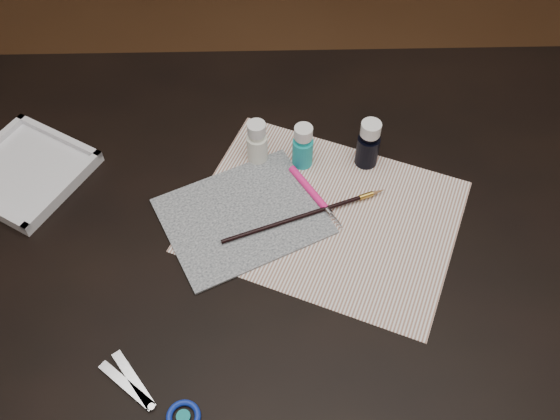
{
  "coord_description": "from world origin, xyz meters",
  "views": [
    {
      "loc": [
        -0.01,
        -0.59,
        1.59
      ],
      "look_at": [
        0.0,
        0.0,
        0.8
      ],
      "focal_mm": 40.0,
      "sensor_mm": 36.0,
      "label": 1
    }
  ],
  "objects_px": {
    "paint_bottle_cyan": "(303,146)",
    "scissors": "(140,402)",
    "paper": "(325,216)",
    "paint_bottle_navy": "(368,144)",
    "canvas": "(243,216)",
    "paint_bottle_white": "(257,142)",
    "palette_tray": "(25,171)"
  },
  "relations": [
    {
      "from": "paint_bottle_cyan",
      "to": "scissors",
      "type": "distance_m",
      "value": 0.49
    },
    {
      "from": "paper",
      "to": "scissors",
      "type": "bearing_deg",
      "value": -131.32
    },
    {
      "from": "scissors",
      "to": "paint_bottle_navy",
      "type": "bearing_deg",
      "value": -89.91
    },
    {
      "from": "canvas",
      "to": "paint_bottle_cyan",
      "type": "distance_m",
      "value": 0.16
    },
    {
      "from": "paper",
      "to": "paint_bottle_navy",
      "type": "height_order",
      "value": "paint_bottle_navy"
    },
    {
      "from": "paint_bottle_white",
      "to": "palette_tray",
      "type": "height_order",
      "value": "paint_bottle_white"
    },
    {
      "from": "paper",
      "to": "palette_tray",
      "type": "relative_size",
      "value": 2.22
    },
    {
      "from": "scissors",
      "to": "palette_tray",
      "type": "xyz_separation_m",
      "value": [
        -0.24,
        0.41,
        0.01
      ]
    },
    {
      "from": "canvas",
      "to": "scissors",
      "type": "xyz_separation_m",
      "value": [
        -0.13,
        -0.31,
        0.0
      ]
    },
    {
      "from": "paper",
      "to": "paint_bottle_white",
      "type": "xyz_separation_m",
      "value": [
        -0.11,
        0.13,
        0.04
      ]
    },
    {
      "from": "canvas",
      "to": "paint_bottle_cyan",
      "type": "bearing_deg",
      "value": 48.3
    },
    {
      "from": "canvas",
      "to": "paint_bottle_navy",
      "type": "height_order",
      "value": "paint_bottle_navy"
    },
    {
      "from": "paper",
      "to": "canvas",
      "type": "distance_m",
      "value": 0.14
    },
    {
      "from": "canvas",
      "to": "scissors",
      "type": "distance_m",
      "value": 0.34
    },
    {
      "from": "paper",
      "to": "paint_bottle_navy",
      "type": "bearing_deg",
      "value": 55.96
    },
    {
      "from": "paper",
      "to": "paint_bottle_cyan",
      "type": "relative_size",
      "value": 4.8
    },
    {
      "from": "paint_bottle_white",
      "to": "paint_bottle_cyan",
      "type": "height_order",
      "value": "same"
    },
    {
      "from": "paper",
      "to": "scissors",
      "type": "xyz_separation_m",
      "value": [
        -0.27,
        -0.31,
        0.0
      ]
    },
    {
      "from": "paint_bottle_navy",
      "to": "scissors",
      "type": "xyz_separation_m",
      "value": [
        -0.35,
        -0.43,
        -0.04
      ]
    },
    {
      "from": "canvas",
      "to": "paint_bottle_navy",
      "type": "relative_size",
      "value": 2.63
    },
    {
      "from": "paint_bottle_navy",
      "to": "scissors",
      "type": "bearing_deg",
      "value": -129.46
    },
    {
      "from": "paper",
      "to": "paint_bottle_cyan",
      "type": "bearing_deg",
      "value": 105.73
    },
    {
      "from": "canvas",
      "to": "paint_bottle_navy",
      "type": "distance_m",
      "value": 0.25
    },
    {
      "from": "paint_bottle_navy",
      "to": "paint_bottle_white",
      "type": "bearing_deg",
      "value": 176.65
    },
    {
      "from": "paper",
      "to": "paint_bottle_white",
      "type": "height_order",
      "value": "paint_bottle_white"
    },
    {
      "from": "paint_bottle_white",
      "to": "paint_bottle_navy",
      "type": "height_order",
      "value": "paint_bottle_navy"
    },
    {
      "from": "canvas",
      "to": "paint_bottle_white",
      "type": "height_order",
      "value": "paint_bottle_white"
    },
    {
      "from": "scissors",
      "to": "palette_tray",
      "type": "relative_size",
      "value": 0.95
    },
    {
      "from": "palette_tray",
      "to": "paint_bottle_white",
      "type": "bearing_deg",
      "value": 4.03
    },
    {
      "from": "paint_bottle_white",
      "to": "scissors",
      "type": "relative_size",
      "value": 0.49
    },
    {
      "from": "paint_bottle_navy",
      "to": "paper",
      "type": "bearing_deg",
      "value": -124.04
    },
    {
      "from": "paint_bottle_white",
      "to": "paint_bottle_cyan",
      "type": "bearing_deg",
      "value": -7.65
    }
  ]
}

